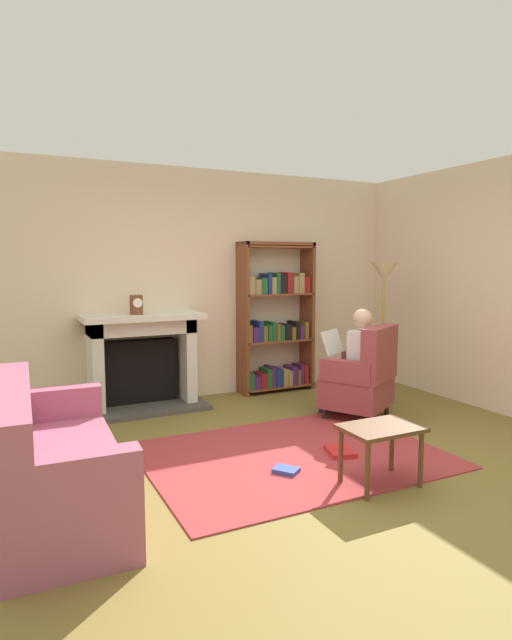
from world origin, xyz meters
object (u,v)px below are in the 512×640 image
Objects in this scene: mantel_clock at (136,305)px; sofa_floral at (52,464)px; floor_lamp at (384,284)px; seated_reader at (353,358)px; fireplace at (142,358)px; armchair_reading at (363,378)px; side_table at (381,435)px; bookshelf at (276,320)px.

mantel_clock reaches higher than sofa_floral.
seated_reader is at bearing -149.49° from floor_lamp.
seated_reader is 0.66× the size of sofa_floral.
fireplace is 2.90m from floor_lamp.
armchair_reading reaches higher than side_table.
bookshelf is 1.92× the size of armchair_reading.
sofa_floral is (-1.05, -2.07, -0.84)m from mantel_clock.
bookshelf reaches higher than fireplace.
side_table is (-0.85, -1.49, -0.25)m from seated_reader.
fireplace is 1.36× the size of armchair_reading.
bookshelf is (1.70, 0.04, 0.33)m from fireplace.
seated_reader is at bearing -31.25° from mantel_clock.
seated_reader reaches higher than sofa_floral.
sofa_floral is (-3.07, -0.78, -0.10)m from armchair_reading.
mantel_clock reaches higher than seated_reader.
armchair_reading is 0.85× the size of seated_reader.
fireplace reaches higher than armchair_reading.
mantel_clock is at bearing 164.87° from floor_lamp.
fireplace is at bearing -178.76° from bookshelf.
armchair_reading is at bearing -141.98° from floor_lamp.
fireplace is 1.16× the size of seated_reader.
seated_reader is (0.19, -1.33, -0.27)m from bookshelf.
mantel_clock is at bearing -24.92° from sofa_floral.
fireplace is at bearing -66.08° from armchair_reading.
floor_lamp is at bearing -17.47° from fireplace.
armchair_reading is 1.73× the size of side_table.
bookshelf is 1.52m from armchair_reading.
fireplace is 2.45m from sofa_floral.
mantel_clock is 2.51m from armchair_reading.
armchair_reading is at bearing -80.05° from bookshelf.
armchair_reading is 0.56× the size of sofa_floral.
seated_reader is 2.04× the size of side_table.
side_table is (-0.66, -2.81, -0.52)m from bookshelf.
sofa_floral is at bearing -16.35° from armchair_reading.
side_table is (2.16, -0.61, 0.05)m from sofa_floral.
mantel_clock is (-0.07, -0.10, 0.60)m from fireplace.
mantel_clock reaches higher than side_table.
seated_reader reaches higher than armchair_reading.
fireplace is 0.82× the size of floor_lamp.
armchair_reading is 0.60× the size of floor_lamp.
armchair_reading reaches higher than sofa_floral.
sofa_floral is 1.07× the size of floor_lamp.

